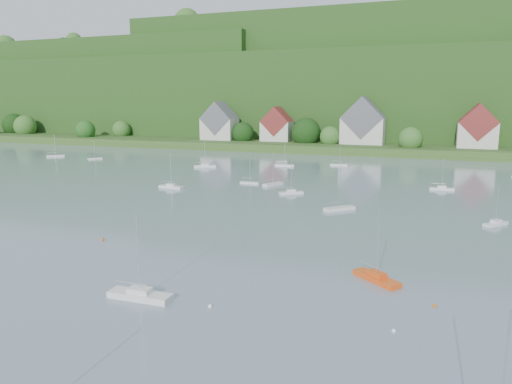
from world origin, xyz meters
TOP-DOWN VIEW (x-y plane):
  - far_shore_strip at (0.00, 200.00)m, footprint 600.00×60.00m
  - forested_ridge at (0.39, 268.57)m, footprint 620.00×181.22m
  - village_building_0 at (-55.00, 187.00)m, footprint 14.00×10.40m
  - village_building_1 at (-30.00, 189.00)m, footprint 12.00×9.36m
  - village_building_2 at (5.00, 188.00)m, footprint 16.00×11.44m
  - village_building_3 at (45.00, 186.00)m, footprint 13.00×10.40m
  - near_sailboat_3 at (4.94, 37.30)m, footprint 6.62×2.01m
  - near_sailboat_5 at (26.40, 50.43)m, footprint 5.60×5.00m
  - mooring_buoy_1 at (12.34, 37.91)m, footprint 0.41×0.41m
  - mooring_buoy_2 at (32.42, 45.53)m, footprint 0.41×0.41m
  - mooring_buoy_3 at (-11.58, 52.77)m, footprint 0.47×0.47m
  - mooring_buoy_4 at (29.19, 38.87)m, footprint 0.40×0.40m
  - far_sailboat_cluster at (17.36, 118.57)m, footprint 201.34×71.38m

SIDE VIEW (x-z plane):
  - mooring_buoy_1 at x=12.34m, z-range -0.21..0.21m
  - mooring_buoy_2 at x=32.42m, z-range -0.20..0.20m
  - mooring_buoy_3 at x=-11.58m, z-range -0.23..0.23m
  - mooring_buoy_4 at x=29.19m, z-range -0.20..0.20m
  - far_sailboat_cluster at x=17.36m, z-range -3.98..4.73m
  - near_sailboat_5 at x=26.40m, z-range -3.54..4.41m
  - near_sailboat_3 at x=4.94m, z-range -3.98..4.90m
  - far_shore_strip at x=0.00m, z-range 0.00..3.00m
  - village_building_1 at x=-30.00m, z-range 1.75..15.75m
  - village_building_3 at x=45.00m, z-range 1.68..17.18m
  - village_building_0 at x=-55.00m, z-range 1.51..17.51m
  - village_building_2 at x=5.00m, z-range 1.27..19.27m
  - forested_ridge at x=0.39m, z-range -12.06..57.83m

